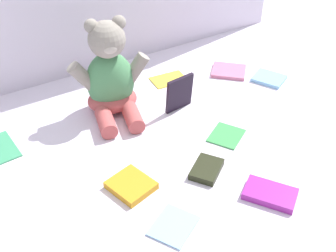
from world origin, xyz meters
name	(u,v)px	position (x,y,z in m)	size (l,w,h in m)	color
ground_plane	(154,134)	(0.00, 0.00, 0.00)	(3.20, 3.20, 0.00)	silver
teddy_bear	(111,79)	(-0.04, 0.17, 0.11)	(0.25, 0.24, 0.30)	#4C8C59
book_case_0	(207,169)	(0.04, -0.21, 0.01)	(0.07, 0.09, 0.02)	black
book_case_1	(174,225)	(-0.13, -0.31, 0.00)	(0.09, 0.10, 0.01)	#89B4DB
book_case_2	(169,79)	(0.20, 0.23, 0.00)	(0.08, 0.12, 0.01)	yellow
book_case_3	(131,185)	(-0.15, -0.16, 0.01)	(0.09, 0.10, 0.02)	orange
book_case_4	(226,135)	(0.17, -0.12, 0.00)	(0.09, 0.10, 0.01)	#409E51
book_case_5	(270,194)	(0.12, -0.36, 0.01)	(0.08, 0.12, 0.02)	#942692
book_case_6	(269,78)	(0.49, 0.05, 0.01)	(0.09, 0.10, 0.01)	#7BB6E3
book_case_7	(229,71)	(0.40, 0.17, 0.01)	(0.10, 0.12, 0.01)	#C16689
book_case_8	(179,93)	(0.13, 0.07, 0.06)	(0.10, 0.01, 0.11)	black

